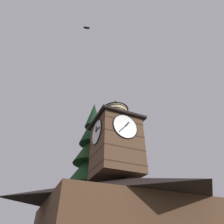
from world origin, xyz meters
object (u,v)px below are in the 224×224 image
(clock_tower, at_px, (116,140))
(pine_tree_behind, at_px, (89,182))
(flying_bird_high, at_px, (87,28))
(moon, at_px, (125,183))
(building_main, at_px, (128,217))

(clock_tower, distance_m, pine_tree_behind, 5.67)
(pine_tree_behind, bearing_deg, flying_bird_high, 64.77)
(flying_bird_high, bearing_deg, clock_tower, -140.39)
(pine_tree_behind, distance_m, moon, 33.13)
(building_main, relative_size, clock_tower, 1.55)
(building_main, distance_m, pine_tree_behind, 6.42)
(clock_tower, bearing_deg, moon, -119.07)
(flying_bird_high, bearing_deg, pine_tree_behind, -115.23)
(building_main, xyz_separation_m, clock_tower, (0.83, -0.25, 6.87))
(building_main, bearing_deg, clock_tower, -16.88)
(building_main, xyz_separation_m, flying_bird_high, (6.14, 4.14, 16.73))
(moon, height_order, flying_bird_high, flying_bird_high)
(moon, bearing_deg, building_main, 62.31)
(building_main, relative_size, moon, 6.38)
(clock_tower, relative_size, flying_bird_high, 13.90)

